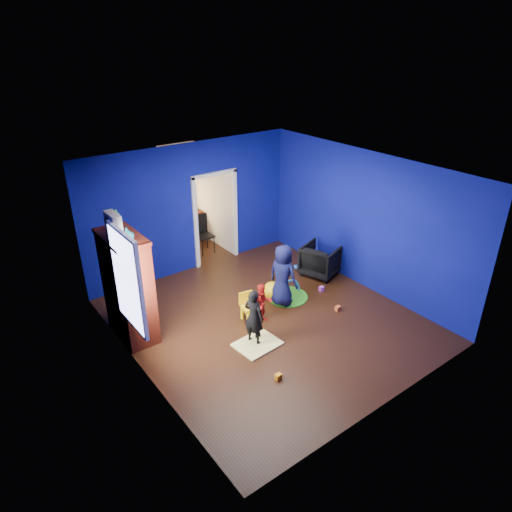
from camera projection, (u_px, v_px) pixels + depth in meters
floor at (268, 320)px, 8.71m from camera, size 5.00×5.50×0.01m
ceiling at (270, 172)px, 7.42m from camera, size 5.00×5.50×0.01m
wall_back at (192, 209)px, 10.04m from camera, size 5.00×0.02×2.90m
wall_front at (395, 324)px, 6.09m from camera, size 5.00×0.02×2.90m
wall_left at (135, 296)px, 6.72m from camera, size 0.02×5.50×2.90m
wall_right at (364, 221)px, 9.40m from camera, size 0.02×5.50×2.90m
alcove at (196, 201)px, 11.08m from camera, size 1.00×1.75×2.50m
armchair at (321, 260)px, 10.22m from camera, size 0.97×0.96×0.70m
child_black at (254, 317)px, 7.87m from camera, size 0.37×0.45×1.06m
child_navy at (283, 275)px, 8.98m from camera, size 0.56×0.71×1.28m
toddler_red at (262, 303)px, 8.51m from camera, size 0.47×0.41×0.80m
vase at (127, 234)px, 7.20m from camera, size 0.27×0.27×0.23m
potted_plant at (114, 221)px, 7.54m from camera, size 0.26×0.26×0.37m
tv_armoire at (128, 287)px, 7.90m from camera, size 0.58×1.14×1.96m
crt_tv at (130, 284)px, 7.91m from camera, size 0.46×0.70×0.54m
yellow_blanket at (257, 344)px, 8.03m from camera, size 0.80×0.66×0.03m
hopper_ball at (272, 291)px, 9.33m from camera, size 0.38×0.38×0.38m
kid_chair at (250, 308)px, 8.64m from camera, size 0.32×0.32×0.50m
play_mat at (288, 297)px, 9.47m from camera, size 0.84×0.84×0.02m
toy_arch at (288, 296)px, 9.47m from camera, size 0.75×0.13×0.75m
window_left at (126, 281)px, 6.94m from camera, size 0.03×0.95×1.55m
curtain at (122, 281)px, 7.53m from camera, size 0.14×0.42×2.40m
doorway at (215, 220)px, 10.54m from camera, size 1.16×0.10×2.10m
study_desk at (186, 226)px, 11.92m from camera, size 0.88×0.44×0.75m
desk_monitor at (182, 204)px, 11.75m from camera, size 0.40×0.05×0.32m
desk_lamp at (173, 208)px, 11.57m from camera, size 0.14×0.14×0.14m
folding_chair at (204, 235)px, 11.20m from camera, size 0.40×0.40×0.92m
book_shelf at (179, 164)px, 11.27m from camera, size 0.88×0.24×0.04m
toy_0 at (338, 308)px, 9.00m from camera, size 0.10×0.08×0.10m
toy_1 at (296, 267)px, 10.57m from camera, size 0.11×0.11×0.11m
toy_2 at (278, 377)px, 7.21m from camera, size 0.10×0.08×0.10m
toy_3 at (282, 297)px, 9.35m from camera, size 0.11×0.11×0.11m
toy_4 at (321, 289)px, 9.68m from camera, size 0.10×0.08×0.10m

